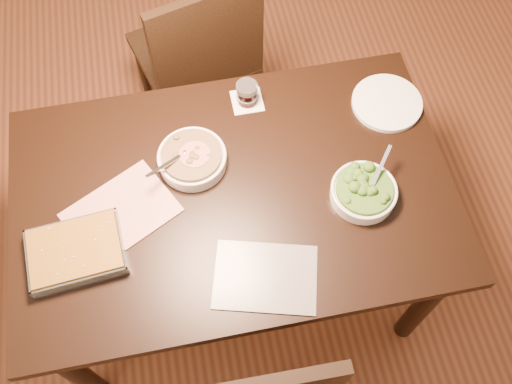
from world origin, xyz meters
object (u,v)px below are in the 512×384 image
(wine_tumbler, at_px, (247,93))
(chair_far, at_px, (200,56))
(stew_bowl, at_px, (192,158))
(broccoli_bowl, at_px, (364,192))
(dinner_plate, at_px, (387,103))
(table, at_px, (234,205))
(baking_dish, at_px, (76,252))

(wine_tumbler, xyz_separation_m, chair_far, (-0.12, 0.43, -0.26))
(chair_far, bearing_deg, stew_bowl, 65.53)
(broccoli_bowl, xyz_separation_m, wine_tumbler, (-0.29, 0.44, 0.02))
(dinner_plate, bearing_deg, chair_far, 137.97)
(dinner_plate, xyz_separation_m, chair_far, (-0.59, 0.53, -0.22))
(wine_tumbler, bearing_deg, table, -108.00)
(stew_bowl, relative_size, wine_tumbler, 2.70)
(wine_tumbler, height_order, dinner_plate, wine_tumbler)
(baking_dish, height_order, chair_far, chair_far)
(broccoli_bowl, distance_m, dinner_plate, 0.38)
(table, bearing_deg, wine_tumbler, 72.00)
(stew_bowl, relative_size, chair_far, 0.24)
(chair_far, bearing_deg, baking_dish, 45.86)
(baking_dish, distance_m, dinner_plate, 1.13)
(wine_tumbler, relative_size, dinner_plate, 0.35)
(stew_bowl, xyz_separation_m, wine_tumbler, (0.22, 0.21, 0.02))
(dinner_plate, bearing_deg, stew_bowl, -171.26)
(broccoli_bowl, height_order, chair_far, chair_far)
(baking_dish, xyz_separation_m, dinner_plate, (1.07, 0.36, -0.02))
(baking_dish, bearing_deg, stew_bowl, 28.30)
(table, relative_size, chair_far, 1.47)
(dinner_plate, height_order, chair_far, chair_far)
(broccoli_bowl, distance_m, chair_far, 0.99)
(wine_tumbler, height_order, chair_far, chair_far)
(table, relative_size, baking_dish, 4.73)
(stew_bowl, xyz_separation_m, dinner_plate, (0.69, 0.11, -0.02))
(broccoli_bowl, bearing_deg, wine_tumbler, 123.43)
(table, height_order, wine_tumbler, wine_tumbler)
(table, height_order, stew_bowl, stew_bowl)
(stew_bowl, distance_m, dinner_plate, 0.70)
(wine_tumbler, bearing_deg, dinner_plate, -12.75)
(chair_far, bearing_deg, dinner_plate, 122.19)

